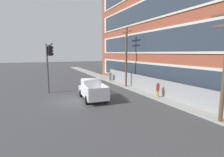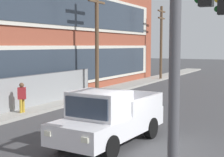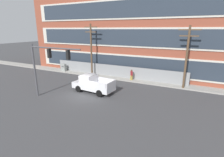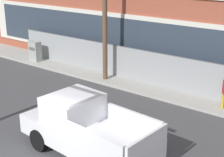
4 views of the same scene
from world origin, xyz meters
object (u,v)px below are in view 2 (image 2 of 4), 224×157
at_px(utility_pole_midblock, 97,35).
at_px(pedestrian_near_cabinet, 22,97).
at_px(pickup_truck_white, 108,119).
at_px(utility_pole_far_east, 161,40).
at_px(traffic_signal_mast, 200,19).

distance_m(utility_pole_midblock, pedestrian_near_cabinet, 7.77).
distance_m(pickup_truck_white, utility_pole_far_east, 23.97).
relative_size(pickup_truck_white, utility_pole_far_east, 0.69).
bearing_deg(utility_pole_midblock, traffic_signal_mast, -141.97).
bearing_deg(pickup_truck_white, traffic_signal_mast, -127.39).
bearing_deg(pedestrian_near_cabinet, utility_pole_far_east, -0.77).
relative_size(pickup_truck_white, utility_pole_midblock, 0.68).
bearing_deg(traffic_signal_mast, utility_pole_midblock, 38.03).
distance_m(traffic_signal_mast, utility_pole_far_east, 27.76).
relative_size(traffic_signal_mast, utility_pole_far_east, 0.84).
height_order(pickup_truck_white, utility_pole_midblock, utility_pole_midblock).
bearing_deg(utility_pole_far_east, traffic_signal_mast, -159.11).
relative_size(traffic_signal_mast, pedestrian_near_cabinet, 3.73).
bearing_deg(pedestrian_near_cabinet, pickup_truck_white, -111.97).
bearing_deg(utility_pole_far_east, pickup_truck_white, -165.30).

